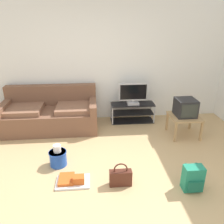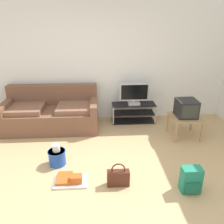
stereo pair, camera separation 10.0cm
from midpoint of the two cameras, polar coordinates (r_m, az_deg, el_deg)
ground_plane at (r=3.43m, az=-2.97°, el=-17.93°), size 9.00×9.80×0.02m
wall_back at (r=5.13m, az=-3.74°, el=12.79°), size 9.00×0.10×2.70m
couch at (r=5.02m, az=-14.48°, el=-0.33°), size 1.97×0.92×0.88m
tv_stand at (r=5.20m, az=5.99°, el=-0.17°), size 0.98×0.37×0.43m
flat_tv at (r=5.03m, az=6.23°, el=4.53°), size 0.65×0.22×0.48m
side_table at (r=4.71m, az=18.68°, el=-1.76°), size 0.57×0.57×0.43m
crt_tv at (r=4.64m, az=18.95°, el=0.92°), size 0.38×0.40×0.34m
backpack at (r=3.39m, az=20.24°, el=-15.87°), size 0.27×0.23×0.37m
handbag at (r=3.32m, az=2.49°, el=-16.26°), size 0.32×0.11×0.37m
cleaning_bucket at (r=3.81m, az=-13.06°, el=-10.88°), size 0.29×0.29×0.37m
floor_tray at (r=3.46m, az=-9.66°, el=-16.65°), size 0.49×0.33×0.14m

